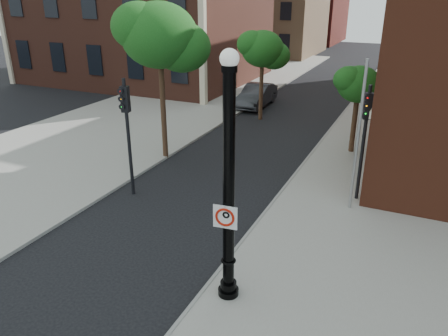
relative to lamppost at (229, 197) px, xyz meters
The scene contains 15 objects.
ground 4.01m from the lamppost, 169.93° to the left, with size 120.00×120.00×0.00m, color black.
sidewalk_right 11.35m from the lamppost, 72.57° to the left, with size 8.00×60.00×0.12m, color gray.
sidewalk_left 22.06m from the lamppost, 122.36° to the left, with size 10.00×50.00×0.12m, color gray.
curb_edge 10.88m from the lamppost, 93.60° to the left, with size 0.10×60.00×0.14m, color gray.
bg_building_tan_a 46.95m from the lamppost, 108.30° to the left, with size 12.00×12.00×12.00m, color #9A7554.
bg_building_red 60.34m from the lamppost, 104.12° to the left, with size 12.00×12.00×10.00m, color maroon.
lamppost is the anchor object (origin of this frame).
no_parking_sign 0.49m from the lamppost, 96.16° to the right, with size 0.60×0.12×0.60m.
parked_car 20.09m from the lamppost, 108.77° to the left, with size 1.57×4.51×1.49m, color #2C2C31.
traffic_signal_left 7.20m from the lamppost, 145.41° to the left, with size 0.33×0.39×4.50m.
traffic_signal_right 7.39m from the lamppost, 73.60° to the left, with size 0.35×0.39×4.40m.
utility_pole 6.54m from the lamppost, 72.31° to the left, with size 0.11×0.11×5.38m, color #999999.
street_tree_a 10.80m from the lamppost, 130.28° to the left, with size 3.87×3.50×6.98m.
street_tree_b 16.87m from the lamppost, 107.42° to the left, with size 2.91×2.63×5.25m.
street_tree_c 12.35m from the lamppost, 85.20° to the left, with size 2.33×2.11×4.21m.
Camera 1 is at (6.46, -8.87, 7.44)m, focal length 35.00 mm.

